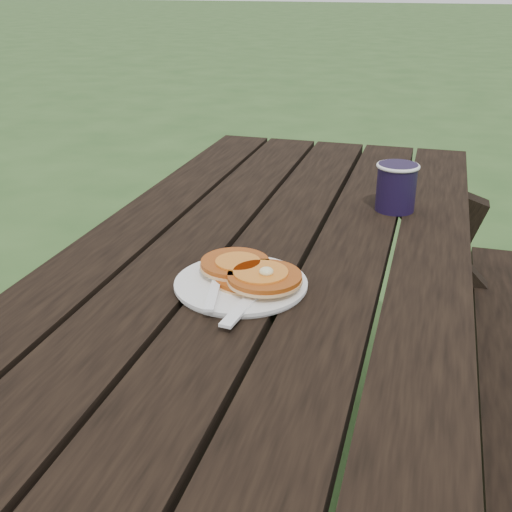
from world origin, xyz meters
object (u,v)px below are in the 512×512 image
(picnic_table, at_px, (262,421))
(coffee_cup, at_px, (397,184))
(pancake_stack, at_px, (250,273))
(plate, at_px, (241,285))

(picnic_table, bearing_deg, coffee_cup, 56.46)
(pancake_stack, bearing_deg, coffee_cup, 66.02)
(picnic_table, relative_size, coffee_cup, 17.17)
(picnic_table, xyz_separation_m, plate, (-0.00, -0.14, 0.39))
(plate, bearing_deg, pancake_stack, 35.80)
(pancake_stack, bearing_deg, picnic_table, 95.98)
(plate, bearing_deg, picnic_table, 89.93)
(picnic_table, relative_size, pancake_stack, 9.85)
(pancake_stack, distance_m, coffee_cup, 0.49)
(picnic_table, xyz_separation_m, pancake_stack, (0.01, -0.13, 0.41))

